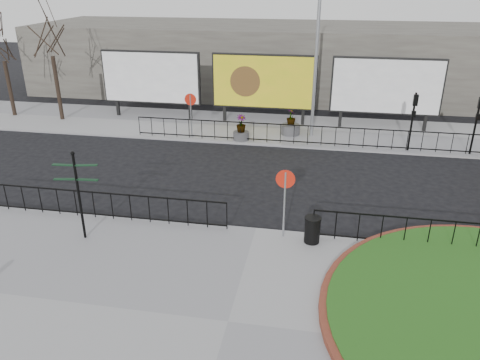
% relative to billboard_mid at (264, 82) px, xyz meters
% --- Properties ---
extents(ground, '(90.00, 90.00, 0.00)m').
position_rel_billboard_mid_xyz_m(ground, '(1.50, -12.97, -2.60)').
color(ground, black).
rests_on(ground, ground).
extents(pavement_near, '(30.00, 10.00, 0.12)m').
position_rel_billboard_mid_xyz_m(pavement_near, '(1.50, -17.97, -2.54)').
color(pavement_near, gray).
rests_on(pavement_near, ground).
extents(pavement_far, '(44.00, 6.00, 0.12)m').
position_rel_billboard_mid_xyz_m(pavement_far, '(1.50, -0.97, -2.54)').
color(pavement_far, gray).
rests_on(pavement_far, ground).
extents(railing_near_left, '(10.00, 0.10, 1.10)m').
position_rel_billboard_mid_xyz_m(railing_near_left, '(-4.50, -13.27, -1.93)').
color(railing_near_left, black).
rests_on(railing_near_left, pavement_near).
extents(railing_near_right, '(9.00, 0.10, 1.10)m').
position_rel_billboard_mid_xyz_m(railing_near_right, '(8.00, -13.27, -1.93)').
color(railing_near_right, black).
rests_on(railing_near_right, pavement_near).
extents(railing_far, '(18.00, 0.10, 1.10)m').
position_rel_billboard_mid_xyz_m(railing_far, '(2.50, -3.67, -1.93)').
color(railing_far, black).
rests_on(railing_far, pavement_far).
extents(speed_sign_far, '(0.64, 0.07, 2.47)m').
position_rel_billboard_mid_xyz_m(speed_sign_far, '(-3.50, -3.57, -0.68)').
color(speed_sign_far, gray).
rests_on(speed_sign_far, pavement_far).
extents(speed_sign_near, '(0.64, 0.07, 2.47)m').
position_rel_billboard_mid_xyz_m(speed_sign_near, '(2.50, -13.37, -0.68)').
color(speed_sign_near, gray).
rests_on(speed_sign_near, pavement_near).
extents(billboard_left, '(6.20, 0.31, 4.10)m').
position_rel_billboard_mid_xyz_m(billboard_left, '(-7.00, 0.00, 0.00)').
color(billboard_left, black).
rests_on(billboard_left, pavement_far).
extents(billboard_mid, '(6.20, 0.31, 4.10)m').
position_rel_billboard_mid_xyz_m(billboard_mid, '(0.00, 0.00, 0.00)').
color(billboard_mid, black).
rests_on(billboard_mid, pavement_far).
extents(billboard_right, '(6.20, 0.31, 4.10)m').
position_rel_billboard_mid_xyz_m(billboard_right, '(7.00, 0.00, 0.00)').
color(billboard_right, black).
rests_on(billboard_right, pavement_far).
extents(lamp_post, '(0.74, 0.18, 9.23)m').
position_rel_billboard_mid_xyz_m(lamp_post, '(3.01, -1.97, 2.23)').
color(lamp_post, gray).
rests_on(lamp_post, pavement_far).
extents(signal_pole_a, '(0.22, 0.26, 3.00)m').
position_rel_billboard_mid_xyz_m(signal_pole_a, '(8.00, -3.63, -0.50)').
color(signal_pole_a, black).
rests_on(signal_pole_a, pavement_far).
extents(signal_pole_b, '(0.22, 0.26, 3.00)m').
position_rel_billboard_mid_xyz_m(signal_pole_b, '(11.00, -3.63, -0.50)').
color(signal_pole_b, black).
rests_on(signal_pole_b, pavement_far).
extents(tree_left, '(2.00, 2.00, 7.00)m').
position_rel_billboard_mid_xyz_m(tree_left, '(-12.50, -1.47, 1.02)').
color(tree_left, '#2D2119').
rests_on(tree_left, pavement_far).
extents(tree_mid, '(2.00, 2.00, 6.20)m').
position_rel_billboard_mid_xyz_m(tree_mid, '(-16.00, -1.17, 0.62)').
color(tree_mid, '#2D2119').
rests_on(tree_mid, pavement_far).
extents(building_backdrop, '(40.00, 10.00, 5.00)m').
position_rel_billboard_mid_xyz_m(building_backdrop, '(1.50, 9.03, -0.10)').
color(building_backdrop, '#69665C').
rests_on(building_backdrop, ground).
extents(fingerpost_sign, '(1.48, 0.42, 3.15)m').
position_rel_billboard_mid_xyz_m(fingerpost_sign, '(-4.19, -14.67, -0.58)').
color(fingerpost_sign, black).
rests_on(fingerpost_sign, pavement_near).
extents(litter_bin, '(0.56, 0.56, 0.93)m').
position_rel_billboard_mid_xyz_m(litter_bin, '(3.48, -13.57, -2.01)').
color(litter_bin, black).
rests_on(litter_bin, pavement_near).
extents(planter_a, '(0.86, 0.86, 1.39)m').
position_rel_billboard_mid_xyz_m(planter_a, '(-0.75, -3.46, -1.95)').
color(planter_a, '#4C4C4F').
rests_on(planter_a, pavement_far).
extents(planter_b, '(1.05, 1.05, 1.44)m').
position_rel_billboard_mid_xyz_m(planter_b, '(1.83, -1.97, -2.01)').
color(planter_b, '#4C4C4F').
rests_on(planter_b, pavement_far).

